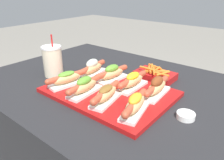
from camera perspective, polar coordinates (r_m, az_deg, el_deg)
name	(u,v)px	position (r m, az deg, el deg)	size (l,w,h in m)	color
patio_table	(129,152)	(1.19, 4.34, -18.14)	(1.49, 0.93, 0.72)	#232326
serving_tray	(109,92)	(0.94, -0.77, -3.10)	(0.52, 0.38, 0.02)	#B71414
hot_dog_0	(67,78)	(0.99, -11.73, 0.41)	(0.09, 0.20, 0.06)	white
hot_dog_1	(84,86)	(0.90, -7.20, -1.55)	(0.07, 0.21, 0.07)	white
hot_dog_2	(106,94)	(0.84, -1.59, -3.65)	(0.09, 0.20, 0.06)	white
hot_dog_3	(135,104)	(0.77, 6.04, -6.29)	(0.10, 0.20, 0.07)	white
hot_dog_4	(92,68)	(1.09, -5.18, 3.16)	(0.08, 0.21, 0.08)	white
hot_dog_5	(112,73)	(1.02, -0.03, 1.79)	(0.08, 0.21, 0.08)	white
hot_dog_6	(133,81)	(0.95, 5.42, -0.21)	(0.06, 0.21, 0.07)	white
hot_dog_7	(157,87)	(0.90, 11.57, -1.79)	(0.07, 0.21, 0.08)	white
sauce_bowl	(186,115)	(0.82, 18.71, -8.74)	(0.06, 0.06, 0.02)	white
drink_cup	(53,61)	(1.15, -15.23, 4.81)	(0.10, 0.10, 0.21)	beige
fries_basket	(155,75)	(1.11, 11.16, 1.39)	(0.19, 0.13, 0.06)	#B21919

